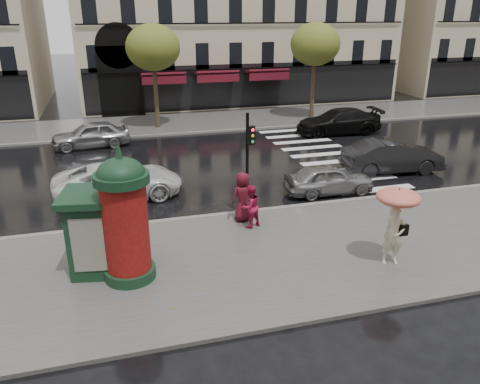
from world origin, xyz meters
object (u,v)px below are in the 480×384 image
object	(u,v)px
car_white	(118,181)
car_far_silver	(91,135)
woman_red	(250,206)
newsstand	(102,231)
car_black	(338,121)
morris_column	(125,215)
car_darkgrey	(392,156)
man_burgundy	(243,197)
woman_umbrella	(396,214)
traffic_light	(249,155)
car_silver	(329,179)

from	to	relation	value
car_white	car_far_silver	size ratio (longest dim) A/B	1.21
woman_red	car_far_silver	bearing A→B (deg)	-88.75
newsstand	car_black	world-z (taller)	newsstand
morris_column	newsstand	distance (m)	1.16
car_darkgrey	car_far_silver	distance (m)	16.48
man_burgundy	car_far_silver	xyz separation A→B (m)	(-5.56, 12.23, -0.30)
woman_umbrella	traffic_light	world-z (taller)	traffic_light
traffic_light	car_darkgrey	xyz separation A→B (m)	(8.21, 3.26, -1.67)
car_far_silver	car_black	bearing A→B (deg)	80.35
newsstand	car_silver	world-z (taller)	newsstand
woman_red	car_black	distance (m)	15.30
man_burgundy	traffic_light	distance (m)	1.54
traffic_light	car_black	world-z (taller)	traffic_light
woman_umbrella	car_silver	size ratio (longest dim) A/B	0.65
man_burgundy	car_silver	size ratio (longest dim) A/B	0.49
traffic_light	newsstand	size ratio (longest dim) A/B	1.57
car_silver	car_white	world-z (taller)	car_white
car_silver	car_darkgrey	world-z (taller)	car_darkgrey
car_far_silver	car_darkgrey	bearing A→B (deg)	52.39
traffic_light	woman_red	bearing A→B (deg)	-102.74
car_far_silver	man_burgundy	bearing A→B (deg)	17.90
car_darkgrey	car_far_silver	bearing A→B (deg)	64.56
woman_red	car_silver	distance (m)	4.98
car_white	woman_red	bearing A→B (deg)	-138.54
morris_column	car_black	xyz separation A→B (m)	(13.78, 14.34, -1.29)
morris_column	car_far_silver	xyz separation A→B (m)	(-1.34, 15.16, -1.33)
newsstand	car_silver	size ratio (longest dim) A/B	0.65
morris_column	car_silver	distance (m)	9.98
traffic_light	car_silver	distance (m)	4.65
woman_umbrella	man_burgundy	bearing A→B (deg)	129.53
newsstand	car_silver	bearing A→B (deg)	24.57
morris_column	car_darkgrey	xyz separation A→B (m)	(12.77, 6.66, -1.28)
car_darkgrey	car_far_silver	size ratio (longest dim) A/B	1.11
woman_umbrella	car_silver	distance (m)	6.34
newsstand	car_far_silver	xyz separation A→B (m)	(-0.65, 14.53, -0.65)
car_black	car_silver	bearing A→B (deg)	-25.11
car_darkgrey	traffic_light	bearing A→B (deg)	117.27
woman_red	car_black	bearing A→B (deg)	-150.69
woman_red	car_silver	world-z (taller)	woman_red
morris_column	car_silver	world-z (taller)	morris_column
car_silver	car_black	distance (m)	10.80
man_burgundy	car_white	size ratio (longest dim) A/B	0.35
woman_red	car_black	size ratio (longest dim) A/B	0.29
car_darkgrey	car_white	distance (m)	12.85
morris_column	car_darkgrey	size ratio (longest dim) A/B	0.85
woman_red	car_black	world-z (taller)	woman_red
car_silver	car_white	size ratio (longest dim) A/B	0.72
woman_umbrella	woman_red	distance (m)	5.04
morris_column	newsstand	size ratio (longest dim) A/B	1.65
morris_column	car_white	world-z (taller)	morris_column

